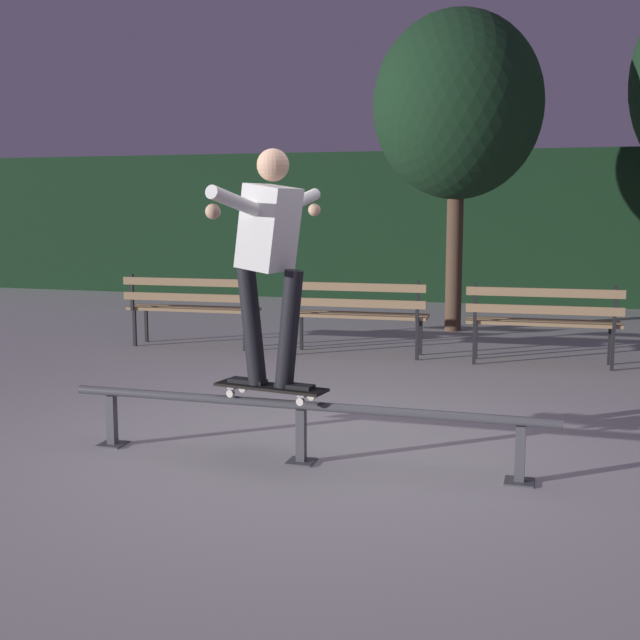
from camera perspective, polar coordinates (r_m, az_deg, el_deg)
The scene contains 9 objects.
ground_plane at distance 5.86m, azimuth -0.43°, elevation -8.97°, with size 90.00×90.00×0.00m, color #ADAAA8.
hedge_backdrop at distance 15.02m, azimuth 10.32°, elevation 6.37°, with size 24.00×1.20×2.62m, color black.
grind_rail at distance 5.51m, azimuth -1.31°, elevation -6.65°, with size 3.34×0.18×0.42m.
skateboard at distance 5.54m, azimuth -3.42°, elevation -4.70°, with size 0.80×0.33×0.09m.
skateboarder at distance 5.41m, azimuth -3.48°, elevation 5.02°, with size 0.63×1.39×1.56m.
park_bench_leftmost at distance 9.99m, azimuth -8.91°, elevation 1.17°, with size 1.62×0.49×0.88m.
park_bench_left_center at distance 9.30m, azimuth 2.51°, elevation 0.75°, with size 1.62×0.49×0.88m.
park_bench_right_center at distance 9.03m, azimuth 15.15°, elevation 0.26°, with size 1.62×0.49×0.88m.
tree_behind_benches at distance 11.34m, azimuth 9.48°, elevation 14.33°, with size 2.23×2.23×4.22m.
Camera 1 is at (1.63, -5.36, 1.72)m, focal length 46.37 mm.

